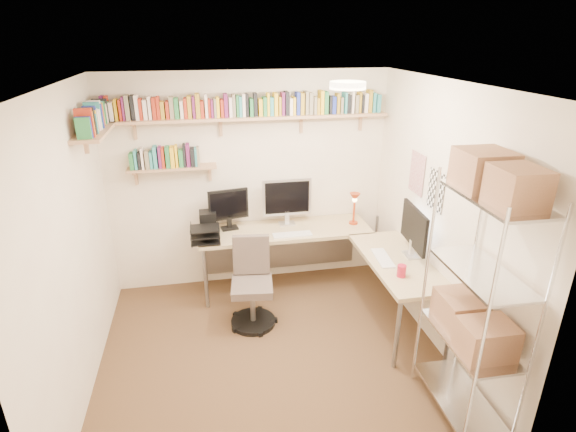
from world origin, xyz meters
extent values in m
plane|color=#4F3521|center=(0.00, 0.00, 0.00)|extent=(3.20, 3.20, 0.00)
cube|color=beige|center=(0.00, 1.50, 1.25)|extent=(3.20, 0.04, 2.50)
cube|color=beige|center=(-1.60, 0.00, 1.25)|extent=(0.04, 3.00, 2.50)
cube|color=beige|center=(1.60, 0.00, 1.25)|extent=(0.04, 3.00, 2.50)
cube|color=beige|center=(0.00, -1.50, 1.25)|extent=(3.20, 0.04, 2.50)
cube|color=white|center=(0.00, 0.00, 2.50)|extent=(3.20, 3.00, 0.04)
cube|color=silver|center=(1.59, 0.55, 1.55)|extent=(0.01, 0.30, 0.42)
cube|color=white|center=(1.59, 0.15, 1.50)|extent=(0.01, 0.28, 0.38)
cylinder|color=#FFEAC6|center=(0.70, 0.20, 2.46)|extent=(0.30, 0.30, 0.06)
cube|color=tan|center=(0.00, 1.38, 2.02)|extent=(3.05, 0.25, 0.03)
cube|color=tan|center=(-1.48, 0.95, 2.02)|extent=(0.25, 1.00, 0.03)
cube|color=tan|center=(-0.85, 1.40, 1.50)|extent=(0.95, 0.20, 0.02)
cube|color=tan|center=(-1.20, 1.44, 1.95)|extent=(0.03, 0.20, 0.20)
cube|color=tan|center=(-0.30, 1.44, 1.95)|extent=(0.03, 0.20, 0.20)
cube|color=tan|center=(0.60, 1.44, 1.95)|extent=(0.03, 0.20, 0.20)
cube|color=tan|center=(1.30, 1.44, 1.95)|extent=(0.03, 0.20, 0.20)
cube|color=#6D1D5A|center=(-1.46, 1.38, 2.16)|extent=(0.03, 0.12, 0.25)
cube|color=#AB2B16|center=(-1.42, 1.38, 2.16)|extent=(0.03, 0.11, 0.25)
cube|color=white|center=(-1.38, 1.38, 2.13)|extent=(0.04, 0.13, 0.18)
cube|color=yellow|center=(-1.34, 1.38, 2.14)|extent=(0.03, 0.11, 0.21)
cube|color=#AB2B16|center=(-1.30, 1.38, 2.14)|extent=(0.02, 0.15, 0.21)
cube|color=#6D1D5A|center=(-1.27, 1.38, 2.15)|extent=(0.02, 0.12, 0.23)
cube|color=gray|center=(-1.23, 1.38, 2.16)|extent=(0.04, 0.13, 0.25)
cube|color=black|center=(-1.18, 1.38, 2.16)|extent=(0.03, 0.13, 0.25)
cube|color=white|center=(-1.14, 1.38, 2.16)|extent=(0.03, 0.13, 0.25)
cube|color=#AB2B16|center=(-1.10, 1.38, 2.14)|extent=(0.03, 0.12, 0.21)
cube|color=white|center=(-1.06, 1.38, 2.13)|extent=(0.04, 0.11, 0.20)
cube|color=white|center=(-1.01, 1.38, 2.15)|extent=(0.03, 0.12, 0.23)
cube|color=#AB2B16|center=(-0.97, 1.38, 2.14)|extent=(0.04, 0.14, 0.22)
cube|color=#AB2B16|center=(-0.93, 1.38, 2.15)|extent=(0.03, 0.13, 0.23)
cube|color=#AE8920|center=(-0.89, 1.38, 2.12)|extent=(0.04, 0.12, 0.18)
cube|color=#AB2B16|center=(-0.84, 1.38, 2.12)|extent=(0.03, 0.13, 0.18)
cube|color=gray|center=(-0.79, 1.38, 2.15)|extent=(0.04, 0.11, 0.22)
cube|color=#297B40|center=(-0.74, 1.38, 2.14)|extent=(0.04, 0.13, 0.21)
cube|color=white|center=(-0.69, 1.38, 2.12)|extent=(0.03, 0.12, 0.18)
cube|color=#AB2B16|center=(-0.65, 1.38, 2.14)|extent=(0.03, 0.14, 0.20)
cube|color=#AE8920|center=(-0.62, 1.38, 2.15)|extent=(0.04, 0.14, 0.23)
cube|color=#6D1D5A|center=(-0.57, 1.38, 2.15)|extent=(0.03, 0.12, 0.22)
cube|color=#AE8920|center=(-0.53, 1.38, 2.16)|extent=(0.04, 0.14, 0.25)
cube|color=#AB2B16|center=(-0.49, 1.38, 2.12)|extent=(0.03, 0.14, 0.17)
cube|color=white|center=(-0.44, 1.38, 2.16)|extent=(0.03, 0.11, 0.24)
cube|color=#AB2B16|center=(-0.41, 1.38, 2.13)|extent=(0.02, 0.11, 0.19)
cube|color=#6D1D5A|center=(-0.38, 1.38, 2.13)|extent=(0.02, 0.13, 0.18)
cube|color=gray|center=(-0.35, 1.38, 2.13)|extent=(0.02, 0.15, 0.20)
cube|color=yellow|center=(-0.32, 1.38, 2.14)|extent=(0.03, 0.14, 0.21)
cube|color=#AB2B16|center=(-0.28, 1.38, 2.13)|extent=(0.03, 0.14, 0.18)
cube|color=#6D1D5A|center=(-0.24, 1.38, 2.16)|extent=(0.04, 0.15, 0.24)
cube|color=white|center=(-0.19, 1.38, 2.14)|extent=(0.03, 0.11, 0.20)
cube|color=gray|center=(-0.16, 1.38, 2.15)|extent=(0.03, 0.12, 0.23)
cube|color=#297B40|center=(-0.12, 1.38, 2.15)|extent=(0.02, 0.13, 0.22)
cube|color=teal|center=(-0.09, 1.38, 2.14)|extent=(0.03, 0.15, 0.21)
cube|color=white|center=(-0.05, 1.38, 2.15)|extent=(0.03, 0.14, 0.24)
cube|color=black|center=(-0.02, 1.38, 2.15)|extent=(0.03, 0.14, 0.24)
cube|color=#297B40|center=(0.03, 1.38, 2.13)|extent=(0.04, 0.14, 0.19)
cube|color=black|center=(0.07, 1.38, 2.16)|extent=(0.04, 0.11, 0.24)
cube|color=yellow|center=(0.12, 1.38, 2.12)|extent=(0.04, 0.12, 0.18)
cube|color=#297B40|center=(0.17, 1.38, 2.13)|extent=(0.04, 0.14, 0.20)
cube|color=yellow|center=(0.21, 1.38, 2.15)|extent=(0.03, 0.12, 0.24)
cube|color=teal|center=(0.24, 1.38, 2.13)|extent=(0.04, 0.12, 0.19)
cube|color=yellow|center=(0.29, 1.38, 2.15)|extent=(0.04, 0.15, 0.24)
cube|color=#AE8920|center=(0.33, 1.38, 2.13)|extent=(0.03, 0.13, 0.19)
cube|color=#6D1D5A|center=(0.37, 1.38, 2.15)|extent=(0.03, 0.12, 0.24)
cube|color=black|center=(0.41, 1.38, 2.16)|extent=(0.04, 0.15, 0.25)
cube|color=white|center=(0.45, 1.38, 2.12)|extent=(0.03, 0.15, 0.18)
cube|color=yellow|center=(0.49, 1.38, 2.13)|extent=(0.03, 0.13, 0.19)
cube|color=#2031A7|center=(0.53, 1.38, 2.15)|extent=(0.04, 0.13, 0.24)
cube|color=#AE8920|center=(0.58, 1.38, 2.15)|extent=(0.04, 0.14, 0.23)
cube|color=gray|center=(0.63, 1.38, 2.16)|extent=(0.03, 0.14, 0.25)
cube|color=gray|center=(0.67, 1.38, 2.15)|extent=(0.04, 0.13, 0.23)
cube|color=gray|center=(0.72, 1.38, 2.13)|extent=(0.03, 0.14, 0.19)
cube|color=#AE8920|center=(0.76, 1.38, 2.12)|extent=(0.03, 0.14, 0.17)
cube|color=yellow|center=(0.79, 1.38, 2.16)|extent=(0.04, 0.15, 0.25)
cube|color=#297B40|center=(0.84, 1.38, 2.15)|extent=(0.04, 0.13, 0.24)
cube|color=black|center=(0.89, 1.38, 2.13)|extent=(0.03, 0.14, 0.19)
cube|color=#2031A7|center=(0.93, 1.38, 2.13)|extent=(0.04, 0.14, 0.18)
cube|color=#AE8920|center=(0.98, 1.38, 2.14)|extent=(0.03, 0.11, 0.22)
cube|color=gray|center=(1.02, 1.38, 2.12)|extent=(0.03, 0.11, 0.17)
cube|color=teal|center=(1.06, 1.38, 2.15)|extent=(0.02, 0.15, 0.23)
cube|color=black|center=(1.10, 1.38, 2.13)|extent=(0.04, 0.12, 0.20)
cube|color=white|center=(1.15, 1.38, 2.15)|extent=(0.03, 0.13, 0.23)
cube|color=gray|center=(1.19, 1.38, 2.13)|extent=(0.04, 0.13, 0.20)
cube|color=#AE8920|center=(1.23, 1.38, 2.15)|extent=(0.02, 0.12, 0.23)
cube|color=black|center=(1.26, 1.38, 2.13)|extent=(0.03, 0.12, 0.19)
cube|color=white|center=(1.30, 1.38, 2.14)|extent=(0.04, 0.14, 0.21)
cube|color=#AE8920|center=(1.35, 1.38, 2.16)|extent=(0.04, 0.12, 0.24)
cube|color=teal|center=(1.40, 1.38, 2.14)|extent=(0.03, 0.12, 0.21)
cube|color=teal|center=(1.45, 1.38, 2.13)|extent=(0.04, 0.13, 0.19)
cube|color=#297B40|center=(-1.48, 0.51, 2.12)|extent=(0.12, 0.03, 0.18)
cube|color=#2031A7|center=(-1.48, 0.54, 2.13)|extent=(0.12, 0.03, 0.18)
cube|color=#AB2B16|center=(-1.48, 0.59, 2.16)|extent=(0.14, 0.04, 0.24)
cube|color=yellow|center=(-1.48, 0.64, 2.14)|extent=(0.12, 0.04, 0.21)
cube|color=black|center=(-1.48, 0.69, 2.15)|extent=(0.13, 0.04, 0.23)
cube|color=teal|center=(-1.48, 0.73, 2.12)|extent=(0.14, 0.03, 0.17)
cube|color=yellow|center=(-1.48, 0.78, 2.13)|extent=(0.13, 0.04, 0.19)
cube|color=#2031A7|center=(-1.48, 0.83, 2.15)|extent=(0.11, 0.04, 0.23)
cube|color=white|center=(-1.48, 0.86, 2.13)|extent=(0.12, 0.02, 0.20)
cube|color=white|center=(-1.48, 0.89, 2.13)|extent=(0.14, 0.03, 0.19)
cube|color=teal|center=(-1.48, 0.94, 2.16)|extent=(0.14, 0.03, 0.25)
cube|color=#2031A7|center=(-1.48, 0.99, 2.15)|extent=(0.15, 0.04, 0.22)
cube|color=white|center=(-1.48, 1.04, 2.16)|extent=(0.12, 0.03, 0.25)
cube|color=#AB2B16|center=(-1.48, 1.08, 2.14)|extent=(0.13, 0.02, 0.20)
cube|color=#AE8920|center=(-1.48, 1.12, 2.14)|extent=(0.13, 0.03, 0.22)
cube|color=teal|center=(-1.48, 1.16, 2.14)|extent=(0.11, 0.04, 0.22)
cube|color=#297B40|center=(-1.48, 1.21, 2.14)|extent=(0.13, 0.02, 0.22)
cube|color=white|center=(-1.48, 1.25, 2.13)|extent=(0.13, 0.04, 0.18)
cube|color=black|center=(-1.48, 1.30, 2.15)|extent=(0.14, 0.04, 0.23)
cube|color=#297B40|center=(-1.48, 1.35, 2.13)|extent=(0.15, 0.04, 0.19)
cube|color=white|center=(-1.48, 1.38, 2.14)|extent=(0.11, 0.03, 0.21)
cube|color=#297B40|center=(-1.26, 1.40, 1.60)|extent=(0.04, 0.13, 0.17)
cube|color=teal|center=(-1.22, 1.40, 1.61)|extent=(0.03, 0.13, 0.20)
cube|color=black|center=(-1.18, 1.40, 1.60)|extent=(0.03, 0.14, 0.18)
cube|color=white|center=(-1.15, 1.40, 1.62)|extent=(0.02, 0.14, 0.22)
cube|color=gray|center=(-1.10, 1.40, 1.61)|extent=(0.04, 0.14, 0.19)
cube|color=teal|center=(-1.06, 1.40, 1.60)|extent=(0.03, 0.13, 0.18)
cube|color=teal|center=(-1.01, 1.40, 1.63)|extent=(0.04, 0.14, 0.23)
cube|color=#6D1D5A|center=(-0.97, 1.40, 1.63)|extent=(0.03, 0.14, 0.23)
cube|color=#AB2B16|center=(-0.93, 1.40, 1.62)|extent=(0.03, 0.14, 0.22)
cube|color=#297B40|center=(-0.89, 1.40, 1.62)|extent=(0.04, 0.14, 0.22)
cube|color=yellow|center=(-0.84, 1.40, 1.62)|extent=(0.04, 0.14, 0.22)
cube|color=yellow|center=(-0.79, 1.40, 1.63)|extent=(0.03, 0.11, 0.24)
cube|color=#297B40|center=(-0.75, 1.40, 1.61)|extent=(0.04, 0.12, 0.19)
cube|color=black|center=(-0.71, 1.40, 1.64)|extent=(0.02, 0.12, 0.25)
cube|color=#6D1D5A|center=(-0.67, 1.40, 1.64)|extent=(0.04, 0.12, 0.25)
cube|color=black|center=(-0.62, 1.40, 1.61)|extent=(0.04, 0.15, 0.20)
cube|color=teal|center=(-0.59, 1.40, 1.61)|extent=(0.02, 0.11, 0.20)
cube|color=gray|center=(-0.56, 1.40, 1.62)|extent=(0.03, 0.11, 0.21)
cube|color=tan|center=(0.35, 1.18, 0.75)|extent=(1.97, 0.62, 0.04)
cube|color=tan|center=(1.33, 0.22, 0.75)|extent=(0.62, 1.35, 0.04)
cylinder|color=gray|center=(-0.58, 0.92, 0.36)|extent=(0.04, 0.04, 0.72)
cylinder|color=gray|center=(-0.58, 1.44, 0.36)|extent=(0.04, 0.04, 0.72)
cylinder|color=gray|center=(1.59, 1.44, 0.36)|extent=(0.04, 0.04, 0.72)
cylinder|color=gray|center=(1.07, -0.40, 0.36)|extent=(0.04, 0.04, 0.72)
cylinder|color=gray|center=(1.59, -0.40, 0.36)|extent=(0.04, 0.04, 0.72)
cube|color=gray|center=(0.35, 1.45, 0.41)|extent=(1.86, 0.02, 0.57)
cube|color=silver|center=(0.40, 1.30, 1.11)|extent=(0.57, 0.03, 0.43)
cube|color=black|center=(0.40, 1.28, 1.11)|extent=(0.51, 0.00, 0.37)
cube|color=black|center=(-0.27, 1.30, 1.07)|extent=(0.46, 0.03, 0.35)
cube|color=black|center=(1.48, 0.27, 1.09)|extent=(0.03, 0.60, 0.39)
cube|color=white|center=(1.46, 0.27, 1.09)|extent=(0.00, 0.54, 0.34)
cube|color=white|center=(0.40, 0.99, 0.77)|extent=(0.43, 0.13, 0.02)
cube|color=white|center=(1.18, 0.27, 0.77)|extent=(0.13, 0.41, 0.02)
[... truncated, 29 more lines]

